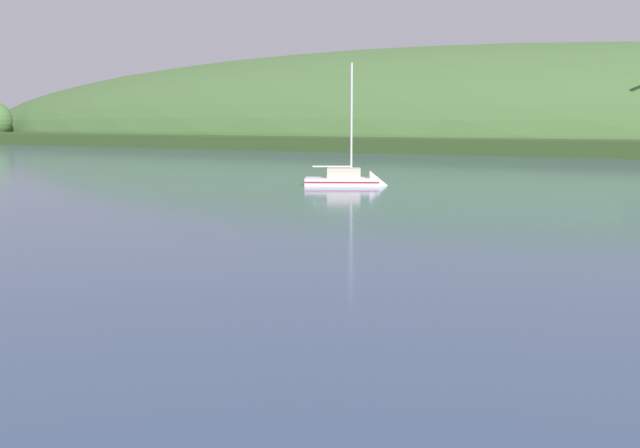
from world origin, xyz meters
The scene contains 2 objects.
far_shoreline_hill centered at (-64.68, 215.60, 0.11)m, with size 475.03×125.61×56.07m.
sailboat_near_mooring centered at (-20.49, 75.36, 0.27)m, with size 9.35×6.85×14.44m.
Camera 1 is at (15.01, 2.10, 6.86)m, focal length 42.96 mm.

